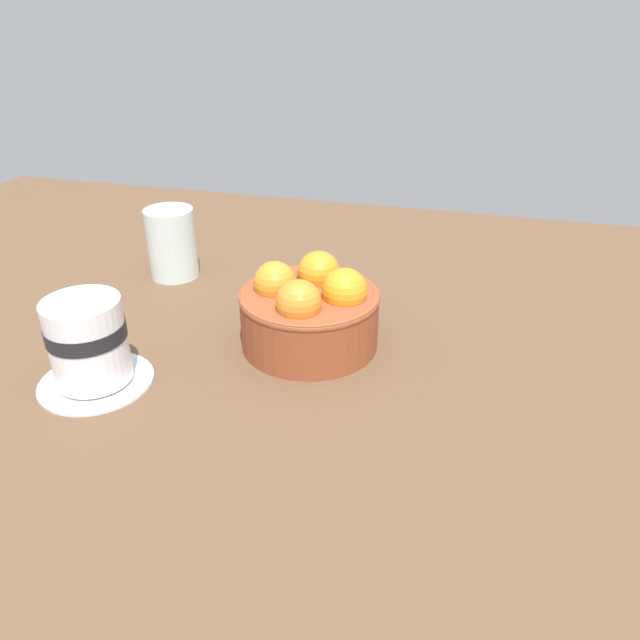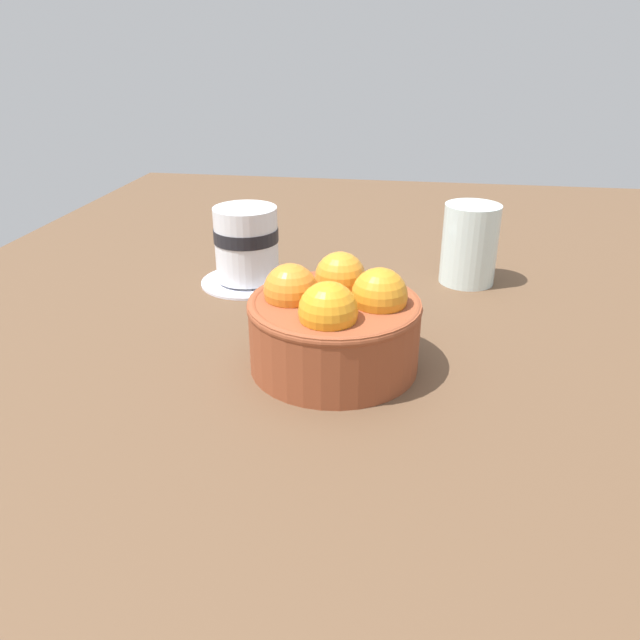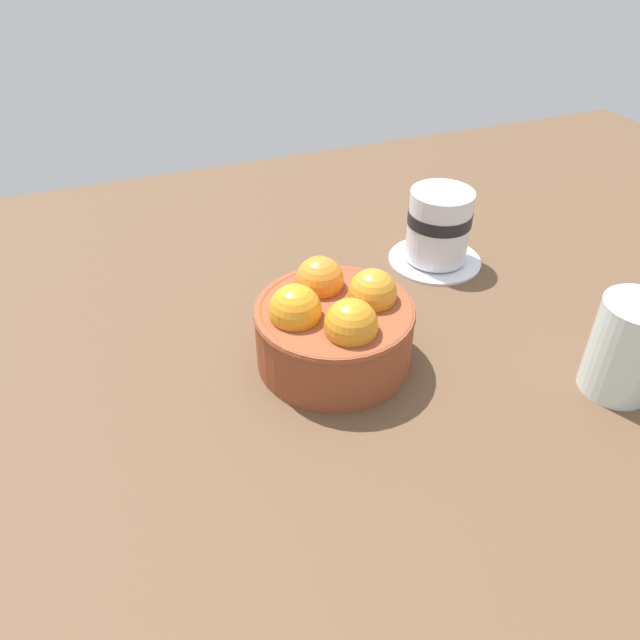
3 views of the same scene
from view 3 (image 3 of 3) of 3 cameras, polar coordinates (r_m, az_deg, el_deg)
The scene contains 4 objects.
ground_plane at distance 62.16cm, azimuth 1.22°, elevation -4.88°, with size 154.97×100.58×3.47cm, color brown.
terracotta_bowl at distance 58.35cm, azimuth 1.28°, elevation -0.51°, with size 15.01×15.01×9.38cm.
coffee_cup at distance 75.13cm, azimuth 10.78°, elevation 8.23°, with size 11.10×11.10×9.10cm.
water_glass at distance 61.41cm, azimuth 26.26°, elevation -2.28°, with size 6.44×6.44×9.34cm, color silver.
Camera 3 is at (-17.87, -42.86, 39.60)cm, focal length 35.01 mm.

